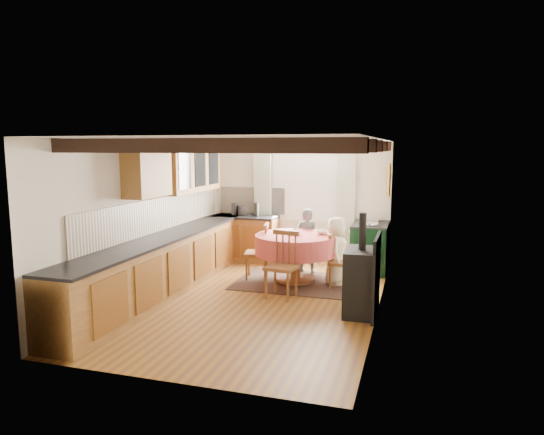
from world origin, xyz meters
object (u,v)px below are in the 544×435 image
(child_far, at_px, (307,241))
(cup, at_px, (295,231))
(chair_left, at_px, (257,251))
(child_right, at_px, (336,251))
(aga_range, at_px, (370,247))
(chair_near, at_px, (281,265))
(chair_right, at_px, (341,261))
(dining_table, at_px, (295,259))
(cast_iron_stove, at_px, (362,264))

(child_far, distance_m, cup, 0.71)
(chair_left, height_order, child_right, child_right)
(cup, bearing_deg, aga_range, 43.82)
(chair_left, xyz_separation_m, child_far, (0.75, 0.66, 0.11))
(child_right, bearing_deg, chair_near, 138.94)
(child_far, relative_size, child_right, 1.04)
(aga_range, xyz_separation_m, child_far, (-1.10, -0.46, 0.14))
(chair_right, relative_size, child_far, 0.75)
(child_right, bearing_deg, chair_right, -149.37)
(chair_left, distance_m, child_right, 1.40)
(dining_table, distance_m, chair_left, 0.71)
(dining_table, height_order, child_right, child_right)
(chair_near, bearing_deg, chair_left, 134.82)
(cast_iron_stove, bearing_deg, chair_near, 162.59)
(chair_near, xyz_separation_m, chair_left, (-0.71, 0.94, -0.02))
(cast_iron_stove, bearing_deg, cup, 133.39)
(chair_right, relative_size, cast_iron_stove, 0.63)
(dining_table, height_order, child_far, child_far)
(chair_left, distance_m, cast_iron_stove, 2.38)
(chair_near, xyz_separation_m, cast_iron_stove, (1.25, -0.39, 0.19))
(dining_table, xyz_separation_m, child_right, (0.69, 0.09, 0.16))
(chair_left, bearing_deg, child_right, 79.47)
(chair_near, bearing_deg, dining_table, 97.92)
(chair_left, bearing_deg, child_far, 119.14)
(dining_table, relative_size, chair_left, 1.40)
(chair_left, bearing_deg, chair_near, 24.96)
(aga_range, bearing_deg, dining_table, -134.26)
(chair_left, bearing_deg, cast_iron_stove, 43.77)
(child_far, bearing_deg, chair_right, 140.33)
(aga_range, bearing_deg, chair_near, -118.96)
(dining_table, bearing_deg, cast_iron_stove, -45.71)
(chair_left, relative_size, child_right, 0.85)
(chair_right, distance_m, cast_iron_stove, 1.33)
(aga_range, relative_size, child_far, 0.83)
(chair_left, relative_size, cup, 9.46)
(chair_right, height_order, child_right, child_right)
(chair_left, relative_size, child_far, 0.82)
(dining_table, xyz_separation_m, cast_iron_stove, (1.25, -1.28, 0.29))
(child_far, xyz_separation_m, child_right, (0.64, -0.62, -0.02))
(cast_iron_stove, distance_m, child_right, 1.49)
(dining_table, xyz_separation_m, child_far, (0.05, 0.71, 0.18))
(child_far, bearing_deg, dining_table, 92.40)
(child_far, bearing_deg, cup, 90.54)
(chair_right, xyz_separation_m, child_right, (-0.11, 0.15, 0.13))
(dining_table, bearing_deg, child_far, 86.30)
(chair_near, distance_m, aga_range, 2.36)
(chair_left, xyz_separation_m, aga_range, (1.85, 1.12, -0.03))
(chair_near, relative_size, child_far, 0.86)
(dining_table, xyz_separation_m, chair_near, (0.00, -0.89, 0.10))
(child_far, bearing_deg, cast_iron_stove, 127.29)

